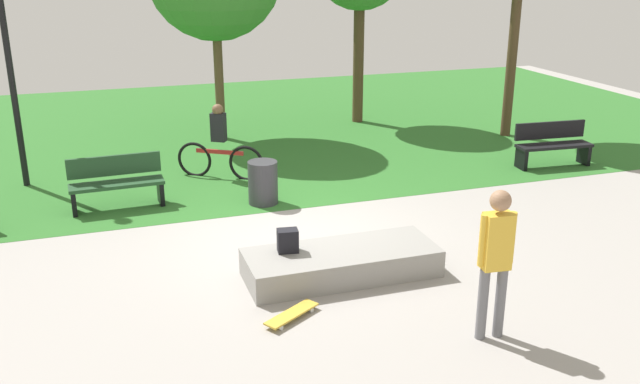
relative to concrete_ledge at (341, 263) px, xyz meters
The scene contains 11 objects.
ground_plane 1.54m from the concrete_ledge, 101.51° to the left, with size 28.00×28.00×0.00m, color #9E9993.
grass_lawn 9.11m from the concrete_ledge, 91.92° to the left, with size 26.60×12.79×0.01m, color #2D6B28.
concrete_ledge is the anchor object (origin of this frame).
backpack_on_ledge 0.82m from the concrete_ledge, 165.44° to the left, with size 0.28×0.20×0.32m, color black.
skater_performing_trick 2.50m from the concrete_ledge, 62.73° to the right, with size 0.43×0.24×1.81m.
skateboard_by_ledge 1.38m from the concrete_ledge, 136.31° to the right, with size 0.78×0.60×0.08m.
park_bench_near_lamppost 4.73m from the concrete_ledge, 126.27° to the left, with size 1.62×0.54×0.91m.
park_bench_by_oak 6.99m from the concrete_ledge, 30.62° to the left, with size 1.63×0.59×0.91m.
lamp_post 7.58m from the concrete_ledge, 128.08° to the left, with size 0.28×0.28×4.49m.
trash_bin 3.22m from the concrete_ledge, 95.64° to the left, with size 0.53×0.53×0.78m, color #333338.
cyclist_on_bicycle 5.01m from the concrete_ledge, 98.75° to the left, with size 1.57×1.03×1.52m.
Camera 1 is at (-2.73, -9.67, 4.24)m, focal length 38.77 mm.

